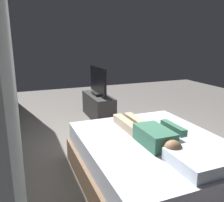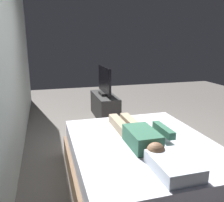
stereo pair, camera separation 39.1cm
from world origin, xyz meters
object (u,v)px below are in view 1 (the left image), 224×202
remote (171,129)px  tv (98,82)px  tv_stand (98,106)px  pillow (194,162)px  bed (153,162)px  person (149,133)px

remote → tv: 2.37m
tv → tv_stand: bearing=0.0°
pillow → tv: 3.20m
tv → remote: bearing=-176.1°
remote → tv: (2.36, 0.16, 0.24)m
remote → tv: size_ratio=0.17×
bed → tv: 2.60m
pillow → tv: bearing=-3.5°
person → remote: (0.15, -0.40, -0.07)m
remote → tv_stand: size_ratio=0.14×
pillow → remote: pillow is taller
bed → tv: (2.54, -0.20, 0.52)m
person → remote: 0.44m
person → pillow: bearing=-176.2°
pillow → tv_stand: 3.21m
pillow → person: person is taller
tv_stand → person: bearing=174.5°
remote → tv: bearing=3.9°
bed → remote: remote is taller
pillow → person: size_ratio=0.38×
bed → person: bearing=57.5°
bed → person: (0.03, 0.05, 0.36)m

